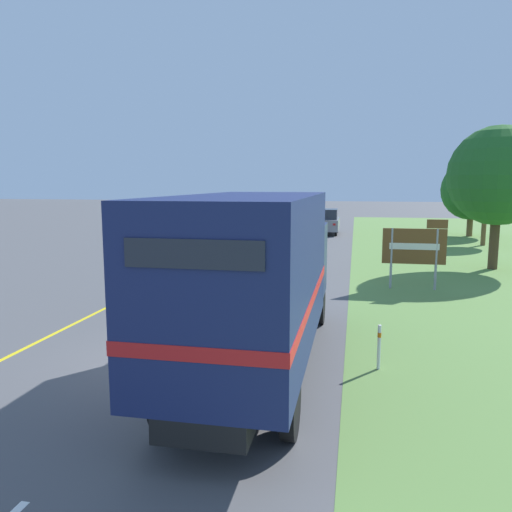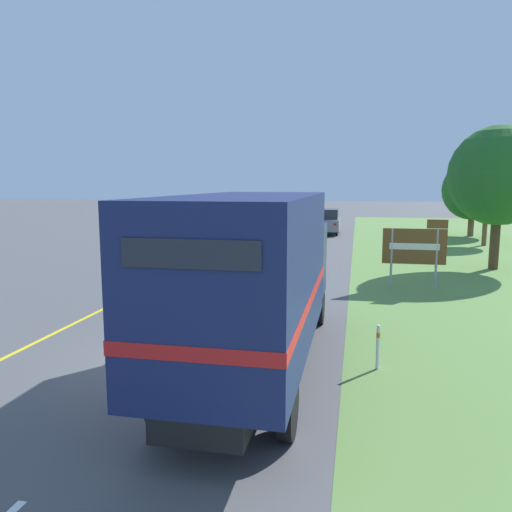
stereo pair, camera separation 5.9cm
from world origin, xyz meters
The scene contains 15 objects.
ground_plane centered at (0.00, 0.00, 0.00)m, with size 200.00×200.00×0.00m, color #515154.
edge_line_yellow centered at (-3.70, 16.84, 0.00)m, with size 0.12×63.47×0.01m, color yellow.
centre_dash_near centered at (0.00, 0.32, 0.00)m, with size 0.12×2.60×0.01m, color white.
centre_dash_mid_a centered at (0.00, 6.92, 0.00)m, with size 0.12×2.60×0.01m, color white.
centre_dash_mid_b centered at (0.00, 13.52, 0.00)m, with size 0.12×2.60×0.01m, color white.
centre_dash_far centered at (0.00, 20.12, 0.00)m, with size 0.12×2.60×0.01m, color white.
centre_dash_farthest centered at (0.00, 26.72, 0.00)m, with size 0.12×2.60×0.01m, color white.
horse_trailer_truck centered at (1.96, -0.30, 2.03)m, with size 2.35×8.61×3.64m.
lead_car_white centered at (-1.61, 15.71, 1.00)m, with size 1.80×4.23×2.00m.
lead_car_grey_ahead centered at (1.73, 28.43, 0.97)m, with size 1.80×4.16×1.92m.
highway_sign centered at (6.02, 8.82, 1.56)m, with size 2.24×0.09×2.57m.
roadside_tree_near centered at (10.00, 14.05, 4.17)m, with size 4.40×4.40×6.39m.
roadside_tree_mid centered at (11.71, 23.21, 3.14)m, with size 2.96×2.96×4.64m.
roadside_tree_far centered at (12.08, 28.89, 3.37)m, with size 4.34×4.34×5.54m.
delineator_post centered at (4.41, 0.37, 0.51)m, with size 0.08×0.08×0.95m.
Camera 1 is at (3.85, -9.90, 3.85)m, focal length 35.00 mm.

